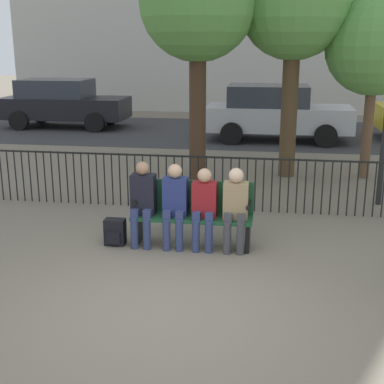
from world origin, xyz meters
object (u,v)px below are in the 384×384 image
at_px(seated_person_3, 235,205).
at_px(tree_1, 198,5).
at_px(seated_person_1, 175,201).
at_px(tree_2, 294,7).
at_px(park_bench, 193,211).
at_px(tree_0, 375,46).
at_px(seated_person_0, 143,200).
at_px(backpack, 115,232).
at_px(seated_person_2, 204,204).
at_px(parked_car_1, 63,103).
at_px(parked_car_0, 276,112).

bearing_deg(seated_person_3, tree_1, 105.50).
bearing_deg(seated_person_1, seated_person_3, -0.11).
bearing_deg(tree_2, park_bench, -107.76).
xyz_separation_m(seated_person_3, tree_0, (2.44, 4.59, 2.08)).
bearing_deg(seated_person_0, tree_2, 65.02).
distance_m(seated_person_0, backpack, 0.64).
distance_m(park_bench, tree_2, 5.49).
bearing_deg(seated_person_0, seated_person_2, -0.27).
bearing_deg(park_bench, seated_person_1, -151.28).
relative_size(seated_person_2, seated_person_3, 0.98).
bearing_deg(seated_person_0, seated_person_1, -0.14).
relative_size(park_bench, tree_1, 0.36).
bearing_deg(seated_person_0, backpack, -169.59).
bearing_deg(tree_0, tree_2, -176.98).
distance_m(seated_person_1, tree_2, 5.57).
distance_m(seated_person_2, tree_2, 5.48).
bearing_deg(tree_0, parked_car_1, 147.51).
relative_size(seated_person_0, seated_person_1, 1.02).
bearing_deg(tree_2, tree_0, 3.02).
bearing_deg(seated_person_2, tree_2, 74.80).
height_order(backpack, tree_1, tree_1).
height_order(seated_person_1, tree_0, tree_0).
distance_m(seated_person_3, tree_1, 4.98).
height_order(seated_person_3, tree_0, tree_0).
distance_m(backpack, tree_1, 5.24).
xyz_separation_m(seated_person_3, tree_1, (-1.09, 3.92, 2.87)).
relative_size(seated_person_1, tree_2, 0.26).
xyz_separation_m(seated_person_0, seated_person_1, (0.46, -0.00, -0.01)).
relative_size(park_bench, seated_person_0, 1.41).
height_order(seated_person_3, parked_car_1, parked_car_1).
bearing_deg(tree_0, tree_1, -169.23).
relative_size(seated_person_2, parked_car_0, 0.27).
bearing_deg(seated_person_2, park_bench, 143.40).
bearing_deg(park_bench, seated_person_2, -36.60).
relative_size(backpack, parked_car_1, 0.09).
xyz_separation_m(seated_person_3, tree_2, (0.79, 4.51, 2.85)).
distance_m(backpack, parked_car_0, 9.22).
bearing_deg(seated_person_2, tree_0, 57.96).
relative_size(seated_person_0, tree_1, 0.26).
relative_size(seated_person_0, parked_car_1, 0.29).
relative_size(seated_person_1, tree_1, 0.25).
distance_m(backpack, tree_2, 6.18).
height_order(seated_person_1, backpack, seated_person_1).
bearing_deg(park_bench, seated_person_0, -169.60).
height_order(park_bench, parked_car_1, parked_car_1).
relative_size(seated_person_3, tree_1, 0.25).
bearing_deg(parked_car_0, seated_person_0, -101.69).
height_order(seated_person_2, parked_car_1, parked_car_1).
height_order(seated_person_2, tree_0, tree_0).
xyz_separation_m(tree_0, tree_2, (-1.65, -0.09, 0.77)).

